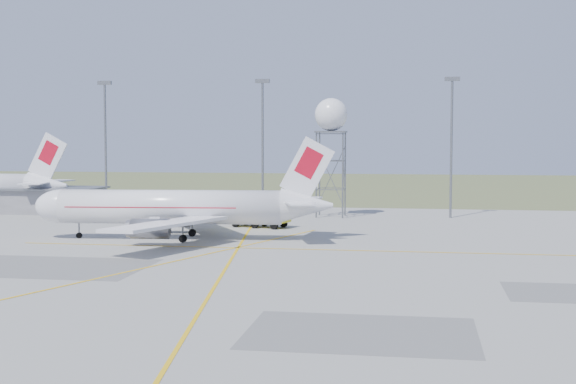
% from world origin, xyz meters
% --- Properties ---
extents(ground, '(400.00, 400.00, 0.00)m').
position_xyz_m(ground, '(0.00, 0.00, 0.00)').
color(ground, '#A0A09B').
rests_on(ground, ground).
extents(grass_strip, '(400.00, 120.00, 0.03)m').
position_xyz_m(grass_strip, '(0.00, 140.00, 0.01)').
color(grass_strip, '#485A31').
rests_on(grass_strip, ground).
extents(building_grey, '(19.00, 10.00, 3.90)m').
position_xyz_m(building_grey, '(-45.00, 64.00, 1.97)').
color(building_grey, gray).
rests_on(building_grey, ground).
extents(mast_a, '(2.20, 0.50, 20.50)m').
position_xyz_m(mast_a, '(-35.00, 66.00, 12.07)').
color(mast_a, slate).
rests_on(mast_a, ground).
extents(mast_b, '(2.20, 0.50, 20.50)m').
position_xyz_m(mast_b, '(-10.00, 66.00, 12.07)').
color(mast_b, slate).
rests_on(mast_b, ground).
extents(mast_c, '(2.20, 0.50, 20.50)m').
position_xyz_m(mast_c, '(18.00, 66.00, 12.07)').
color(mast_c, slate).
rests_on(mast_c, ground).
extents(airliner_main, '(35.04, 33.94, 11.92)m').
position_xyz_m(airliner_main, '(-14.34, 35.88, 3.65)').
color(airliner_main, white).
rests_on(airliner_main, ground).
extents(radar_tower, '(4.83, 4.83, 17.50)m').
position_xyz_m(radar_tower, '(0.55, 64.65, 9.82)').
color(radar_tower, slate).
rests_on(radar_tower, ground).
extents(fire_truck, '(8.40, 4.97, 3.19)m').
position_xyz_m(fire_truck, '(-6.95, 49.42, 1.53)').
color(fire_truck, yellow).
rests_on(fire_truck, ground).
extents(baggage_tug, '(2.66, 2.62, 1.70)m').
position_xyz_m(baggage_tug, '(-27.52, 56.94, 0.64)').
color(baggage_tug, '#A51B0B').
rests_on(baggage_tug, ground).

